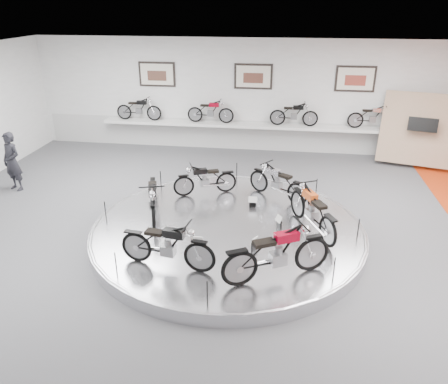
# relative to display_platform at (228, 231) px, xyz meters

# --- Properties ---
(floor) EXTENTS (16.00, 16.00, 0.00)m
(floor) POSITION_rel_display_platform_xyz_m (0.00, -0.30, -0.15)
(floor) COLOR #4D4D4F
(floor) RESTS_ON ground
(ceiling) EXTENTS (16.00, 16.00, 0.00)m
(ceiling) POSITION_rel_display_platform_xyz_m (0.00, -0.30, 3.85)
(ceiling) COLOR white
(ceiling) RESTS_ON wall_back
(wall_back) EXTENTS (16.00, 0.00, 16.00)m
(wall_back) POSITION_rel_display_platform_xyz_m (0.00, 6.70, 1.85)
(wall_back) COLOR white
(wall_back) RESTS_ON floor
(dado_band) EXTENTS (15.68, 0.04, 1.10)m
(dado_band) POSITION_rel_display_platform_xyz_m (0.00, 6.68, 0.40)
(dado_band) COLOR #BCBCBA
(dado_band) RESTS_ON floor
(display_platform) EXTENTS (6.40, 6.40, 0.30)m
(display_platform) POSITION_rel_display_platform_xyz_m (0.00, 0.00, 0.00)
(display_platform) COLOR silver
(display_platform) RESTS_ON floor
(platform_rim) EXTENTS (6.40, 6.40, 0.10)m
(platform_rim) POSITION_rel_display_platform_xyz_m (0.00, 0.00, 0.12)
(platform_rim) COLOR #B2B2BA
(platform_rim) RESTS_ON display_platform
(shelf) EXTENTS (11.00, 0.55, 0.10)m
(shelf) POSITION_rel_display_platform_xyz_m (0.00, 6.40, 0.85)
(shelf) COLOR silver
(shelf) RESTS_ON wall_back
(poster_left) EXTENTS (1.35, 0.06, 0.88)m
(poster_left) POSITION_rel_display_platform_xyz_m (-3.50, 6.66, 2.55)
(poster_left) COLOR silver
(poster_left) RESTS_ON wall_back
(poster_center) EXTENTS (1.35, 0.06, 0.88)m
(poster_center) POSITION_rel_display_platform_xyz_m (0.00, 6.66, 2.55)
(poster_center) COLOR silver
(poster_center) RESTS_ON wall_back
(poster_right) EXTENTS (1.35, 0.06, 0.88)m
(poster_right) POSITION_rel_display_platform_xyz_m (3.50, 6.66, 2.55)
(poster_right) COLOR silver
(poster_right) RESTS_ON wall_back
(display_panel) EXTENTS (2.56, 1.52, 2.30)m
(display_panel) POSITION_rel_display_platform_xyz_m (5.60, 5.80, 1.10)
(display_panel) COLOR tan
(display_panel) RESTS_ON floor
(shelf_bike_a) EXTENTS (1.22, 0.43, 0.73)m
(shelf_bike_a) POSITION_rel_display_platform_xyz_m (-4.20, 6.40, 1.27)
(shelf_bike_a) COLOR black
(shelf_bike_a) RESTS_ON shelf
(shelf_bike_b) EXTENTS (1.22, 0.43, 0.73)m
(shelf_bike_b) POSITION_rel_display_platform_xyz_m (-1.50, 6.40, 1.27)
(shelf_bike_b) COLOR maroon
(shelf_bike_b) RESTS_ON shelf
(shelf_bike_c) EXTENTS (1.22, 0.43, 0.73)m
(shelf_bike_c) POSITION_rel_display_platform_xyz_m (1.50, 6.40, 1.27)
(shelf_bike_c) COLOR black
(shelf_bike_c) RESTS_ON shelf
(shelf_bike_d) EXTENTS (1.22, 0.43, 0.73)m
(shelf_bike_d) POSITION_rel_display_platform_xyz_m (4.20, 6.40, 1.27)
(shelf_bike_d) COLOR silver
(shelf_bike_d) RESTS_ON shelf
(bike_a) EXTENTS (1.63, 1.38, 0.94)m
(bike_a) POSITION_rel_display_platform_xyz_m (1.10, 1.74, 0.62)
(bike_a) COLOR silver
(bike_a) RESTS_ON display_platform
(bike_b) EXTENTS (1.57, 1.03, 0.87)m
(bike_b) POSITION_rel_display_platform_xyz_m (-0.85, 1.74, 0.59)
(bike_b) COLOR black
(bike_b) RESTS_ON display_platform
(bike_c) EXTENTS (1.08, 1.82, 1.01)m
(bike_c) POSITION_rel_display_platform_xyz_m (-1.84, 0.18, 0.66)
(bike_c) COLOR black
(bike_c) RESTS_ON display_platform
(bike_d) EXTENTS (1.77, 0.84, 1.00)m
(bike_d) POSITION_rel_display_platform_xyz_m (-0.95, -1.86, 0.65)
(bike_d) COLOR black
(bike_d) RESTS_ON display_platform
(bike_e) EXTENTS (1.99, 1.47, 1.11)m
(bike_e) POSITION_rel_display_platform_xyz_m (1.20, -1.94, 0.71)
(bike_e) COLOR maroon
(bike_e) RESTS_ON display_platform
(bike_f) EXTENTS (1.35, 1.89, 1.06)m
(bike_f) POSITION_rel_display_platform_xyz_m (1.93, 0.05, 0.68)
(bike_f) COLOR #CD4D18
(bike_f) RESTS_ON display_platform
(visitor) EXTENTS (0.74, 0.62, 1.74)m
(visitor) POSITION_rel_display_platform_xyz_m (-6.60, 1.94, 0.72)
(visitor) COLOR black
(visitor) RESTS_ON floor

